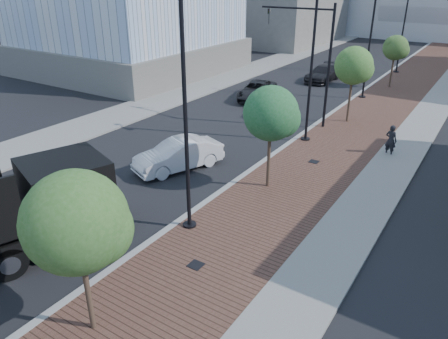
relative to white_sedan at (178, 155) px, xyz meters
The scene contains 21 objects.
sidewalk 26.54m from the white_sedan, 74.75° to the left, with size 7.00×140.00×0.12m, color #4C2D23.
concrete_strip 27.37m from the white_sedan, 69.28° to the left, with size 2.40×140.00×0.13m, color slate.
curb 25.84m from the white_sedan, 82.26° to the left, with size 0.30×140.00×0.14m, color gray.
west_sidewalk 27.31m from the white_sedan, 110.41° to the left, with size 4.00×140.00×0.12m, color slate.
white_sedan is the anchor object (origin of this frame).
dark_car_mid 14.97m from the white_sedan, 102.74° to the left, with size 2.41×5.23×1.45m, color black.
dark_car_far 23.85m from the white_sedan, 92.62° to the left, with size 2.11×5.19×1.51m, color black.
pedestrian 12.15m from the white_sedan, 41.79° to the left, with size 0.67×0.44×1.84m, color black.
streetlight_1 6.91m from the white_sedan, 48.03° to the right, with size 1.44×0.56×9.21m.
streetlight_2 9.51m from the white_sedan, 61.75° to the left, with size 1.72×0.56×9.28m.
streetlight_3 20.30m from the white_sedan, 78.55° to the left, with size 1.44×0.56×9.21m.
streetlight_4 32.10m from the white_sedan, 82.64° to the left, with size 1.72×0.56×9.28m.
traffic_mast 11.82m from the white_sedan, 73.29° to the left, with size 5.09×0.20×8.00m.
tree_0 11.94m from the white_sedan, 63.73° to the right, with size 2.80×2.80×5.14m.
tree_1 5.97m from the white_sedan, ahead, with size 2.58×2.56×5.09m.
tree_2 13.99m from the white_sedan, 67.89° to the left, with size 2.56×2.54×5.28m.
tree_3 25.30m from the white_sedan, 78.24° to the left, with size 2.26×2.19×4.71m.
tower_podium 27.04m from the white_sedan, 139.40° to the left, with size 19.00×19.00×3.00m, color #615D57.
commercial_block_nw 48.67m from the white_sedan, 109.92° to the left, with size 14.00×20.00×10.00m, color #65615A.
utility_cover_1 8.72m from the white_sedan, 47.47° to the right, with size 0.50×0.50×0.02m, color black.
utility_cover_2 7.49m from the white_sedan, 37.98° to the left, with size 0.50×0.50×0.02m, color black.
Camera 1 is at (10.02, -1.86, 9.64)m, focal length 34.18 mm.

